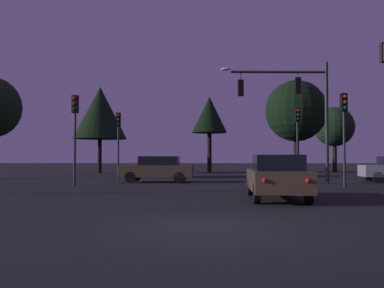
% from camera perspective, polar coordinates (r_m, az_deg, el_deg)
% --- Properties ---
extents(ground_plane, '(168.00, 168.00, 0.00)m').
position_cam_1_polar(ground_plane, '(33.13, 2.16, -4.36)').
color(ground_plane, black).
rests_on(ground_plane, ground).
extents(traffic_signal_mast_arm, '(5.97, 0.59, 6.75)m').
position_cam_1_polar(traffic_signal_mast_arm, '(24.16, 13.95, 5.75)').
color(traffic_signal_mast_arm, '#232326').
rests_on(traffic_signal_mast_arm, ground).
extents(traffic_light_corner_left, '(0.35, 0.38, 4.62)m').
position_cam_1_polar(traffic_light_corner_left, '(22.17, 19.88, 2.98)').
color(traffic_light_corner_left, '#232326').
rests_on(traffic_light_corner_left, ground).
extents(traffic_light_corner_right, '(0.32, 0.36, 4.40)m').
position_cam_1_polar(traffic_light_corner_right, '(28.10, -9.93, 1.58)').
color(traffic_light_corner_right, '#232326').
rests_on(traffic_light_corner_right, ground).
extents(traffic_light_median, '(0.36, 0.38, 4.74)m').
position_cam_1_polar(traffic_light_median, '(28.83, 14.07, 1.97)').
color(traffic_light_median, '#232326').
rests_on(traffic_light_median, ground).
extents(traffic_light_far_side, '(0.32, 0.36, 4.60)m').
position_cam_1_polar(traffic_light_far_side, '(22.14, -15.55, 2.90)').
color(traffic_light_far_side, '#232326').
rests_on(traffic_light_far_side, ground).
extents(car_nearside_lane, '(1.93, 4.55, 1.52)m').
position_cam_1_polar(car_nearside_lane, '(14.75, 11.37, -4.28)').
color(car_nearside_lane, '#473828').
rests_on(car_nearside_lane, ground).
extents(car_crossing_left, '(4.32, 1.86, 1.52)m').
position_cam_1_polar(car_crossing_left, '(24.72, -4.70, -3.34)').
color(car_crossing_left, '#473828').
rests_on(car_crossing_left, ground).
extents(tree_behind_sign, '(3.30, 3.30, 7.20)m').
position_cam_1_polar(tree_behind_sign, '(39.64, 2.37, 3.91)').
color(tree_behind_sign, black).
rests_on(tree_behind_sign, ground).
extents(tree_left_far, '(5.00, 5.00, 7.75)m').
position_cam_1_polar(tree_left_far, '(35.46, 13.89, 4.33)').
color(tree_left_far, black).
rests_on(tree_left_far, ground).
extents(tree_center_horizon, '(4.06, 4.06, 6.67)m').
position_cam_1_polar(tree_center_horizon, '(45.63, 18.69, 2.20)').
color(tree_center_horizon, black).
rests_on(tree_center_horizon, ground).
extents(tree_right_cluster, '(5.05, 5.05, 8.18)m').
position_cam_1_polar(tree_right_cluster, '(40.87, -12.33, 4.13)').
color(tree_right_cluster, black).
rests_on(tree_right_cluster, ground).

